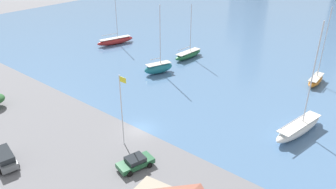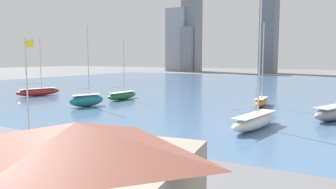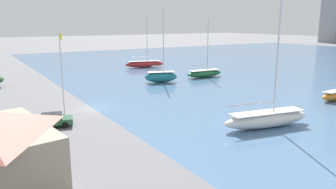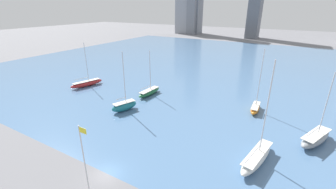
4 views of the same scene
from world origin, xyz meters
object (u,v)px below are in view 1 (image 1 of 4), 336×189
(sailboat_teal, at_px, (158,68))
(parked_suv_gray, at_px, (5,158))
(sailboat_white, at_px, (299,127))
(parked_sedan_green, at_px, (135,162))
(flag_pole, at_px, (122,108))
(sailboat_orange, at_px, (316,79))
(sailboat_green, at_px, (188,54))
(sailboat_red, at_px, (115,41))

(sailboat_teal, distance_m, parked_suv_gray, 34.65)
(sailboat_white, height_order, parked_suv_gray, sailboat_white)
(sailboat_teal, xyz_separation_m, parked_sedan_green, (17.45, -24.45, -0.40))
(sailboat_teal, bearing_deg, parked_sedan_green, -33.96)
(flag_pole, bearing_deg, sailboat_orange, 69.43)
(parked_sedan_green, bearing_deg, sailboat_green, 132.07)
(flag_pole, bearing_deg, sailboat_teal, 120.24)
(sailboat_green, relative_size, sailboat_teal, 0.88)
(flag_pole, xyz_separation_m, sailboat_red, (-33.93, 29.38, -4.65))
(flag_pole, height_order, sailboat_white, sailboat_white)
(sailboat_white, bearing_deg, sailboat_orange, 111.37)
(sailboat_green, bearing_deg, sailboat_teal, -83.16)
(sailboat_white, height_order, parked_sedan_green, sailboat_white)
(sailboat_green, bearing_deg, flag_pole, -64.31)
(sailboat_teal, distance_m, parked_sedan_green, 30.04)
(sailboat_white, height_order, sailboat_teal, sailboat_white)
(flag_pole, distance_m, sailboat_red, 45.12)
(flag_pole, relative_size, sailboat_red, 0.78)
(sailboat_red, xyz_separation_m, parked_sedan_green, (38.64, -31.97, -0.16))
(flag_pole, distance_m, parked_sedan_green, 7.21)
(sailboat_red, xyz_separation_m, sailboat_white, (51.37, -11.72, 0.06))
(sailboat_red, height_order, sailboat_green, sailboat_red)
(sailboat_green, distance_m, parked_suv_gray, 45.77)
(flag_pole, distance_m, sailboat_orange, 39.59)
(sailboat_white, distance_m, sailboat_teal, 30.48)
(sailboat_white, xyz_separation_m, sailboat_teal, (-30.19, 4.20, 0.17))
(sailboat_orange, bearing_deg, sailboat_red, -173.08)
(sailboat_red, distance_m, sailboat_green, 20.88)
(flag_pole, bearing_deg, sailboat_red, 139.12)
(sailboat_green, relative_size, parked_sedan_green, 2.49)
(sailboat_red, distance_m, sailboat_white, 52.69)
(flag_pole, bearing_deg, parked_sedan_green, -28.81)
(parked_suv_gray, bearing_deg, flag_pole, -20.61)
(sailboat_teal, relative_size, parked_suv_gray, 2.76)
(sailboat_white, xyz_separation_m, parked_sedan_green, (-12.74, -20.25, -0.23))
(sailboat_green, relative_size, parked_suv_gray, 2.43)
(sailboat_red, distance_m, sailboat_teal, 22.48)
(sailboat_red, distance_m, parked_sedan_green, 50.15)
(parked_suv_gray, bearing_deg, sailboat_orange, -11.65)
(parked_sedan_green, relative_size, parked_suv_gray, 0.97)
(sailboat_white, distance_m, parked_sedan_green, 23.92)
(parked_suv_gray, bearing_deg, sailboat_white, -27.96)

